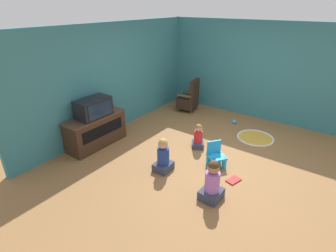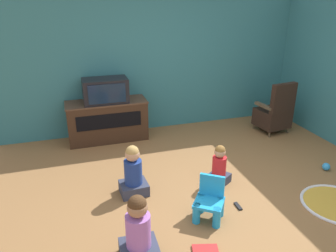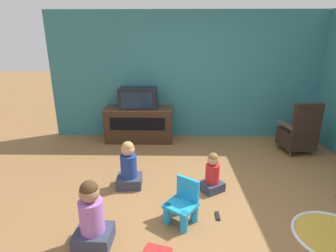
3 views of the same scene
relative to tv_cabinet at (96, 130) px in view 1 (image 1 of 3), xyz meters
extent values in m
plane|color=olive|center=(1.20, -2.22, -0.36)|extent=(30.00, 30.00, 0.00)
cube|color=teal|center=(0.97, 0.33, 0.90)|extent=(5.54, 0.12, 2.52)
cube|color=teal|center=(3.68, -2.41, 0.90)|extent=(0.12, 5.61, 2.52)
cube|color=#382316|center=(0.00, 0.00, -0.01)|extent=(1.33, 0.51, 0.69)
cube|color=#503626|center=(0.00, 0.00, 0.32)|extent=(1.36, 0.52, 0.02)
cube|color=black|center=(0.00, -0.26, 0.07)|extent=(1.06, 0.01, 0.25)
cube|color=black|center=(0.00, -0.02, 0.53)|extent=(0.73, 0.41, 0.40)
cube|color=#142338|center=(0.00, -0.23, 0.53)|extent=(0.60, 0.02, 0.31)
cylinder|color=brown|center=(3.13, -0.29, -0.31)|extent=(0.04, 0.04, 0.10)
cylinder|color=brown|center=(2.69, -0.35, -0.31)|extent=(0.04, 0.04, 0.10)
cylinder|color=brown|center=(3.19, -0.71, -0.31)|extent=(0.04, 0.04, 0.10)
cylinder|color=brown|center=(2.75, -0.78, -0.31)|extent=(0.04, 0.04, 0.10)
cube|color=black|center=(2.94, -0.53, -0.10)|extent=(0.59, 0.57, 0.32)
cube|color=black|center=(2.97, -0.74, 0.33)|extent=(0.50, 0.17, 0.54)
cube|color=brown|center=(3.16, -0.50, 0.16)|extent=(0.13, 0.43, 0.05)
cube|color=brown|center=(2.72, -0.56, 0.16)|extent=(0.13, 0.43, 0.05)
cylinder|color=#1E99DB|center=(0.62, -2.57, -0.24)|extent=(0.09, 0.09, 0.23)
cylinder|color=#1E99DB|center=(0.81, -2.71, -0.24)|extent=(0.09, 0.09, 0.23)
cylinder|color=#1E99DB|center=(0.75, -2.40, -0.24)|extent=(0.09, 0.09, 0.23)
cylinder|color=#1E99DB|center=(0.93, -2.54, -0.24)|extent=(0.09, 0.09, 0.23)
cube|color=#1E99DB|center=(0.78, -2.56, -0.14)|extent=(0.43, 0.43, 0.04)
cube|color=#1E99DB|center=(0.86, -2.45, 0.01)|extent=(0.25, 0.20, 0.26)
cylinder|color=gold|center=(2.38, -2.78, -0.35)|extent=(0.85, 0.85, 0.01)
torus|color=silver|center=(2.38, -2.78, -0.35)|extent=(0.85, 0.85, 0.04)
cube|color=#33384C|center=(1.22, -1.89, -0.30)|extent=(0.37, 0.36, 0.12)
cylinder|color=red|center=(1.22, -1.89, -0.10)|extent=(0.19, 0.19, 0.27)
sphere|color=tan|center=(1.22, -1.89, 0.10)|extent=(0.15, 0.15, 0.15)
sphere|color=olive|center=(1.22, -1.89, 0.13)|extent=(0.14, 0.14, 0.14)
cube|color=#33384C|center=(0.08, -1.80, -0.28)|extent=(0.35, 0.31, 0.15)
cylinder|color=navy|center=(0.08, -1.80, -0.05)|extent=(0.22, 0.22, 0.32)
sphere|color=tan|center=(0.08, -1.80, 0.20)|extent=(0.18, 0.18, 0.18)
sphere|color=tan|center=(0.08, -1.80, 0.23)|extent=(0.17, 0.17, 0.17)
cube|color=#33384C|center=(-0.10, -2.91, -0.28)|extent=(0.37, 0.33, 0.16)
cylinder|color=#A566BF|center=(-0.10, -2.91, -0.03)|extent=(0.24, 0.24, 0.34)
sphere|color=#9E7051|center=(-0.10, -2.91, 0.23)|extent=(0.19, 0.19, 0.19)
sphere|color=#472D19|center=(-0.10, -2.91, 0.26)|extent=(0.18, 0.18, 0.18)
sphere|color=#3399E5|center=(2.86, -2.05, -0.30)|extent=(0.11, 0.11, 0.11)
cube|color=#B22323|center=(0.54, -3.02, -0.35)|extent=(0.29, 0.22, 0.02)
cube|color=black|center=(1.21, -2.46, -0.35)|extent=(0.05, 0.15, 0.02)
camera|label=1|loc=(-3.25, -4.32, 2.54)|focal=28.00mm
camera|label=2|loc=(-0.57, -5.34, 2.03)|focal=35.00mm
camera|label=3|loc=(0.68, -5.05, 1.59)|focal=28.00mm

